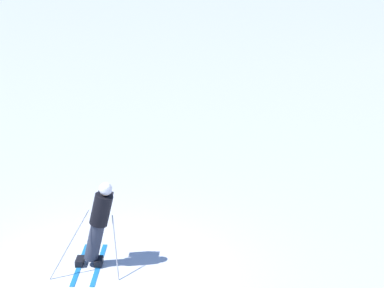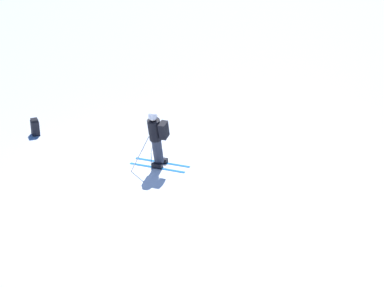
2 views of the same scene
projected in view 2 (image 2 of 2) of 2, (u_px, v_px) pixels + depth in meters
ground_plane at (147, 170)px, 17.08m from camera, size 300.00×300.00×0.00m
skier at (157, 137)px, 16.75m from camera, size 1.44×1.61×1.71m
spare_backpack at (35, 127)px, 19.22m from camera, size 0.29×0.35×0.50m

